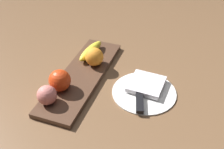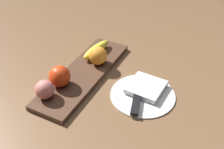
# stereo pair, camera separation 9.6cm
# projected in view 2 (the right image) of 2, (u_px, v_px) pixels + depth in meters

# --- Properties ---
(ground_plane) EXTENTS (2.40, 2.40, 0.00)m
(ground_plane) POSITION_uv_depth(u_px,v_px,m) (91.00, 75.00, 1.04)
(ground_plane) COLOR brown
(fruit_tray) EXTENTS (0.47, 0.14, 0.02)m
(fruit_tray) POSITION_uv_depth(u_px,v_px,m) (84.00, 74.00, 1.03)
(fruit_tray) COLOR #523727
(fruit_tray) RESTS_ON ground_plane
(apple) EXTENTS (0.07, 0.07, 0.07)m
(apple) POSITION_uv_depth(u_px,v_px,m) (60.00, 76.00, 0.95)
(apple) COLOR red
(apple) RESTS_ON fruit_tray
(banana) EXTENTS (0.15, 0.06, 0.04)m
(banana) POSITION_uv_depth(u_px,v_px,m) (96.00, 50.00, 1.11)
(banana) COLOR yellow
(banana) RESTS_ON fruit_tray
(orange_near_apple) EXTENTS (0.07, 0.07, 0.07)m
(orange_near_apple) POSITION_uv_depth(u_px,v_px,m) (97.00, 55.00, 1.05)
(orange_near_apple) COLOR orange
(orange_near_apple) RESTS_ON fruit_tray
(peach) EXTENTS (0.06, 0.06, 0.06)m
(peach) POSITION_uv_depth(u_px,v_px,m) (45.00, 89.00, 0.90)
(peach) COLOR #D5766C
(peach) RESTS_ON fruit_tray
(dinner_plate) EXTENTS (0.22, 0.22, 0.01)m
(dinner_plate) POSITION_uv_depth(u_px,v_px,m) (143.00, 94.00, 0.95)
(dinner_plate) COLOR white
(dinner_plate) RESTS_ON ground_plane
(folded_napkin) EXTENTS (0.12, 0.12, 0.02)m
(folded_napkin) POSITION_uv_depth(u_px,v_px,m) (146.00, 87.00, 0.96)
(folded_napkin) COLOR white
(folded_napkin) RESTS_ON dinner_plate
(knife) EXTENTS (0.18, 0.07, 0.01)m
(knife) POSITION_uv_depth(u_px,v_px,m) (136.00, 102.00, 0.91)
(knife) COLOR silver
(knife) RESTS_ON dinner_plate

